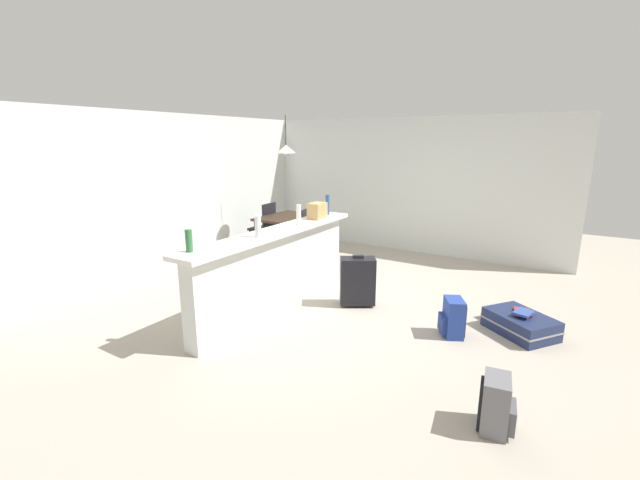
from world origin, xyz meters
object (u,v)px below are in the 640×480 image
(suitcase_flat_navy, at_px, (520,324))
(suitcase_upright_black, at_px, (358,281))
(dining_chair_near_partition, at_px, (312,233))
(pendant_lamp, at_px, (286,149))
(backpack_blue, at_px, (453,318))
(book_stack, at_px, (523,312))
(grocery_bag, at_px, (317,211))
(backpack_grey, at_px, (496,405))
(dining_table, at_px, (288,221))
(bottle_blue, at_px, (328,205))
(bottle_green, at_px, (189,241))
(bottle_clear, at_px, (258,226))
(bottle_white, at_px, (299,215))
(dining_chair_far_side, at_px, (265,225))

(suitcase_flat_navy, distance_m, suitcase_upright_black, 1.91)
(dining_chair_near_partition, relative_size, pendant_lamp, 1.36)
(suitcase_flat_navy, distance_m, backpack_blue, 0.78)
(book_stack, bearing_deg, grocery_bag, 89.10)
(suitcase_flat_navy, distance_m, backpack_grey, 1.82)
(dining_table, bearing_deg, bottle_blue, -121.50)
(bottle_green, distance_m, suitcase_flat_navy, 3.64)
(dining_table, height_order, suitcase_upright_black, dining_table)
(dining_table, height_order, backpack_blue, dining_table)
(grocery_bag, relative_size, dining_table, 0.24)
(suitcase_upright_black, bearing_deg, bottle_blue, 52.83)
(suitcase_upright_black, bearing_deg, backpack_blue, -99.88)
(backpack_grey, bearing_deg, backpack_blue, 25.99)
(backpack_blue, distance_m, suitcase_upright_black, 1.29)
(suitcase_flat_navy, height_order, suitcase_upright_black, suitcase_upright_black)
(dining_chair_near_partition, height_order, backpack_grey, dining_chair_near_partition)
(bottle_clear, xyz_separation_m, bottle_blue, (1.65, 0.07, 0.03))
(grocery_bag, xyz_separation_m, suitcase_upright_black, (-0.28, -0.78, -0.80))
(bottle_green, relative_size, bottle_white, 0.87)
(bottle_blue, bearing_deg, dining_table, 58.50)
(bottle_green, height_order, suitcase_flat_navy, bottle_green)
(dining_chair_near_partition, bearing_deg, bottle_white, -152.43)
(dining_chair_far_side, xyz_separation_m, pendant_lamp, (-0.05, -0.56, 1.42))
(bottle_clear, distance_m, book_stack, 3.07)
(dining_table, distance_m, suitcase_flat_navy, 4.25)
(bottle_clear, height_order, backpack_blue, bottle_clear)
(bottle_clear, height_order, backpack_grey, bottle_clear)
(bottle_white, bearing_deg, bottle_green, 175.33)
(backpack_blue, distance_m, backpack_grey, 1.52)
(suitcase_upright_black, xyz_separation_m, backpack_grey, (-1.58, -1.93, -0.13))
(pendant_lamp, xyz_separation_m, backpack_grey, (-3.02, -4.08, -1.73))
(bottle_clear, xyz_separation_m, dining_chair_near_partition, (2.36, 0.82, -0.62))
(bottle_white, xyz_separation_m, suitcase_upright_black, (0.19, -0.77, -0.82))
(bottle_clear, relative_size, suitcase_upright_black, 0.36)
(pendant_lamp, bearing_deg, bottle_green, -159.24)
(dining_table, height_order, dining_chair_near_partition, dining_chair_near_partition)
(pendant_lamp, height_order, backpack_grey, pendant_lamp)
(bottle_clear, relative_size, bottle_blue, 0.83)
(bottle_clear, relative_size, backpack_grey, 0.57)
(dining_table, distance_m, backpack_grey, 5.10)
(bottle_white, distance_m, book_stack, 2.85)
(dining_chair_far_side, xyz_separation_m, backpack_blue, (-1.71, -3.98, -0.31))
(bottle_green, height_order, bottle_white, bottle_white)
(bottle_blue, distance_m, suitcase_flat_navy, 2.93)
(dining_chair_far_side, relative_size, backpack_grey, 2.21)
(suitcase_flat_navy, bearing_deg, dining_chair_near_partition, 72.24)
(suitcase_upright_black, height_order, book_stack, suitcase_upright_black)
(bottle_green, distance_m, dining_chair_near_partition, 3.33)
(dining_table, bearing_deg, backpack_grey, -126.51)
(bottle_white, relative_size, grocery_bag, 0.99)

